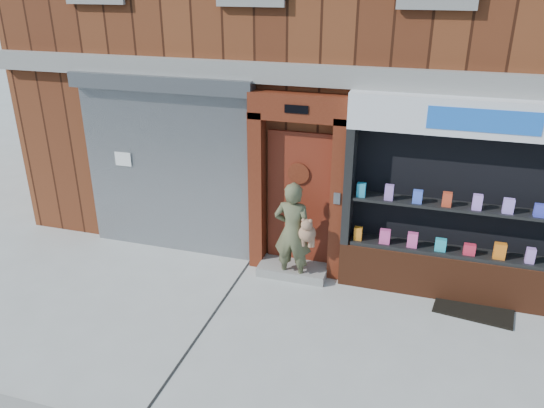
% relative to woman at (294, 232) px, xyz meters
% --- Properties ---
extents(ground, '(80.00, 80.00, 0.00)m').
position_rel_woman_xyz_m(ground, '(0.71, -1.55, -0.82)').
color(ground, '#9E9E99').
rests_on(ground, ground).
extents(building, '(12.00, 8.16, 8.00)m').
position_rel_woman_xyz_m(building, '(0.71, 4.45, 3.18)').
color(building, '#502312').
rests_on(building, ground).
extents(shutter_bay, '(3.10, 0.30, 3.04)m').
position_rel_woman_xyz_m(shutter_bay, '(-2.29, 0.38, 0.89)').
color(shutter_bay, gray).
rests_on(shutter_bay, ground).
extents(red_door_bay, '(1.52, 0.58, 2.90)m').
position_rel_woman_xyz_m(red_door_bay, '(-0.04, 0.31, 0.63)').
color(red_door_bay, '#501B0D').
rests_on(red_door_bay, ground).
extents(pharmacy_bay, '(3.50, 0.41, 3.00)m').
position_rel_woman_xyz_m(pharmacy_bay, '(2.46, 0.27, 0.55)').
color(pharmacy_bay, '#5B2915').
rests_on(pharmacy_bay, ground).
extents(woman, '(0.68, 0.41, 1.64)m').
position_rel_woman_xyz_m(woman, '(0.00, 0.00, 0.00)').
color(woman, '#515437').
rests_on(woman, ground).
extents(doormat, '(1.18, 0.90, 0.03)m').
position_rel_woman_xyz_m(doormat, '(2.74, 0.00, -0.81)').
color(doormat, black).
rests_on(doormat, ground).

